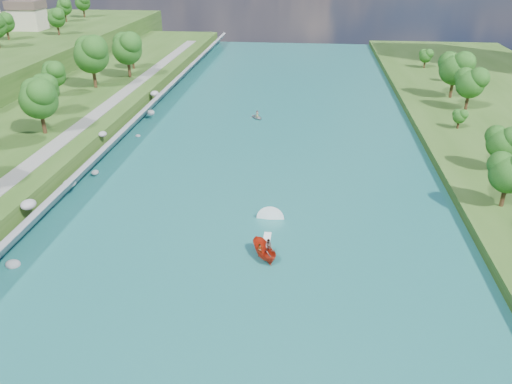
# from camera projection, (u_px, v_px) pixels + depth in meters

# --- Properties ---
(ground) EXTENTS (260.00, 260.00, 0.00)m
(ground) POSITION_uv_depth(u_px,v_px,m) (239.00, 259.00, 56.58)
(ground) COLOR #2D5119
(ground) RESTS_ON ground
(river_water) EXTENTS (55.00, 240.00, 0.10)m
(river_water) POSITION_uv_depth(u_px,v_px,m) (257.00, 183.00, 74.38)
(river_water) COLOR #185D56
(river_water) RESTS_ON ground
(ridge_west) EXTENTS (60.00, 120.00, 9.00)m
(ridge_west) POSITION_uv_depth(u_px,v_px,m) (7.00, 49.00, 147.21)
(ridge_west) COLOR #2D5119
(ridge_west) RESTS_ON ground
(riprap_bank) EXTENTS (3.95, 236.00, 4.27)m
(riprap_bank) POSITION_uv_depth(u_px,v_px,m) (87.00, 167.00, 75.29)
(riprap_bank) COLOR slate
(riprap_bank) RESTS_ON ground
(riverside_path) EXTENTS (3.00, 200.00, 0.10)m
(riverside_path) POSITION_uv_depth(u_px,v_px,m) (46.00, 153.00, 75.97)
(riverside_path) COLOR gray
(riverside_path) RESTS_ON berm_west
(trees_ridge) EXTENTS (17.89, 65.22, 9.94)m
(trees_ridge) POSITION_uv_depth(u_px,v_px,m) (43.00, 15.00, 147.46)
(trees_ridge) COLOR #154813
(trees_ridge) RESTS_ON ridge_west
(motorboat) EXTENTS (3.77, 19.22, 2.08)m
(motorboat) POSITION_uv_depth(u_px,v_px,m) (265.00, 246.00, 57.37)
(motorboat) COLOR #B3230E
(motorboat) RESTS_ON river_water
(raft) EXTENTS (3.58, 3.74, 1.65)m
(raft) POSITION_uv_depth(u_px,v_px,m) (257.00, 117.00, 101.99)
(raft) COLOR gray
(raft) RESTS_ON river_water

